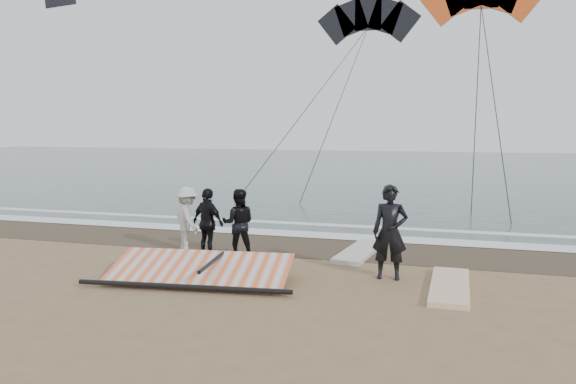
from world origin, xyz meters
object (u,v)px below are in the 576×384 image
at_px(man_main, 390,232).
at_px(sail_rig, 200,270).
at_px(board_cream, 360,251).
at_px(board_white, 450,286).

xyz_separation_m(man_main, sail_rig, (-3.73, -1.16, -0.79)).
relative_size(man_main, board_cream, 0.75).
xyz_separation_m(board_cream, sail_rig, (-2.79, -3.27, 0.14)).
height_order(man_main, board_white, man_main).
bearing_deg(man_main, sail_rig, -164.95).
distance_m(man_main, board_white, 1.59).
distance_m(man_main, sail_rig, 3.98).
relative_size(board_cream, sail_rig, 0.62).
bearing_deg(board_white, board_cream, 131.21).
relative_size(man_main, board_white, 0.76).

